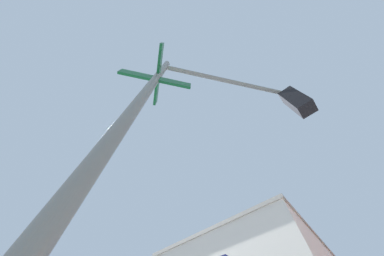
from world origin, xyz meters
The scene contains 1 object.
traffic_signal_near centered at (-5.76, -6.39, 3.68)m, with size 2.23×2.78×5.19m.
Camera 1 is at (-5.68, -7.54, 1.13)m, focal length 16.09 mm.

